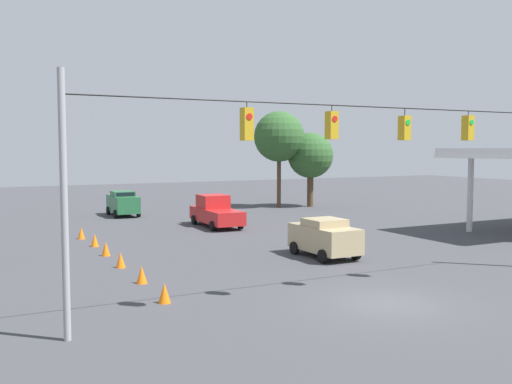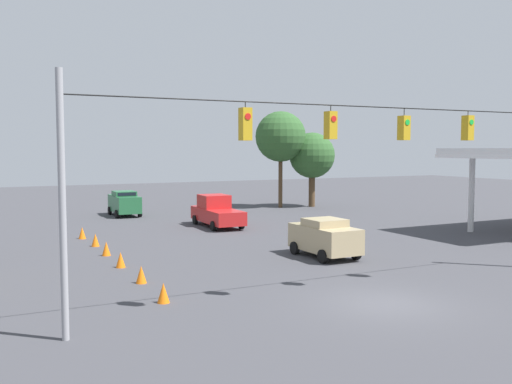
{
  "view_description": "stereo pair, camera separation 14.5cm",
  "coord_description": "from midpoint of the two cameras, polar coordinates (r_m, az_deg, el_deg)",
  "views": [
    {
      "loc": [
        12.73,
        14.96,
        5.28
      ],
      "look_at": [
        0.7,
        -8.44,
        3.28
      ],
      "focal_mm": 40.0,
      "sensor_mm": 36.0,
      "label": 1
    },
    {
      "loc": [
        12.6,
        15.03,
        5.28
      ],
      "look_at": [
        0.7,
        -8.44,
        3.28
      ],
      "focal_mm": 40.0,
      "sensor_mm": 36.0,
      "label": 2
    }
  ],
  "objects": [
    {
      "name": "pickup_truck_red_oncoming_deep",
      "position": [
        38.83,
        -3.85,
        -2.01
      ],
      "size": [
        2.34,
        5.58,
        2.12
      ],
      "color": "red",
      "rests_on": "ground_plane"
    },
    {
      "name": "overhead_signal_span",
      "position": [
        20.45,
        11.26,
        2.87
      ],
      "size": [
        20.86,
        0.38,
        7.44
      ],
      "color": "#939399",
      "rests_on": "ground_plane"
    },
    {
      "name": "tree_horizon_left",
      "position": [
        51.97,
        5.71,
        3.62
      ],
      "size": [
        4.13,
        4.13,
        6.74
      ],
      "color": "#4C3823",
      "rests_on": "ground_plane"
    },
    {
      "name": "traffic_cone_fifth",
      "position": [
        32.09,
        -15.64,
        -4.65
      ],
      "size": [
        0.43,
        0.43,
        0.7
      ],
      "primitive_type": "cone",
      "color": "orange",
      "rests_on": "ground_plane"
    },
    {
      "name": "sedan_tan_crossing_near",
      "position": [
        28.05,
        7.03,
        -4.5
      ],
      "size": [
        2.12,
        3.88,
        1.88
      ],
      "color": "tan",
      "rests_on": "ground_plane"
    },
    {
      "name": "traffic_cone_farthest",
      "position": [
        34.97,
        -16.88,
        -3.94
      ],
      "size": [
        0.43,
        0.43,
        0.7
      ],
      "primitive_type": "cone",
      "color": "orange",
      "rests_on": "ground_plane"
    },
    {
      "name": "traffic_cone_nearest",
      "position": [
        20.07,
        -9.04,
        -9.93
      ],
      "size": [
        0.43,
        0.43,
        0.7
      ],
      "primitive_type": "cone",
      "color": "orange",
      "rests_on": "ground_plane"
    },
    {
      "name": "tree_horizon_right",
      "position": [
        50.97,
        2.56,
        5.53
      ],
      "size": [
        4.5,
        4.5,
        8.6
      ],
      "color": "#4C3823",
      "rests_on": "ground_plane"
    },
    {
      "name": "sedan_green_withflow_deep",
      "position": [
        46.02,
        -12.94,
        -1.07
      ],
      "size": [
        2.04,
        4.15,
        1.95
      ],
      "color": "#236038",
      "rests_on": "ground_plane"
    },
    {
      "name": "traffic_cone_second",
      "position": [
        23.04,
        -11.23,
        -8.09
      ],
      "size": [
        0.43,
        0.43,
        0.7
      ],
      "primitive_type": "cone",
      "color": "orange",
      "rests_on": "ground_plane"
    },
    {
      "name": "traffic_cone_fourth",
      "position": [
        29.21,
        -14.61,
        -5.51
      ],
      "size": [
        0.43,
        0.43,
        0.7
      ],
      "primitive_type": "cone",
      "color": "orange",
      "rests_on": "ground_plane"
    },
    {
      "name": "traffic_cone_third",
      "position": [
        26.19,
        -13.24,
        -6.62
      ],
      "size": [
        0.43,
        0.43,
        0.7
      ],
      "primitive_type": "cone",
      "color": "orange",
      "rests_on": "ground_plane"
    },
    {
      "name": "ground_plane",
      "position": [
        20.33,
        13.05,
        -10.82
      ],
      "size": [
        140.0,
        140.0,
        0.0
      ],
      "primitive_type": "plane",
      "color": "#3D3D42"
    }
  ]
}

